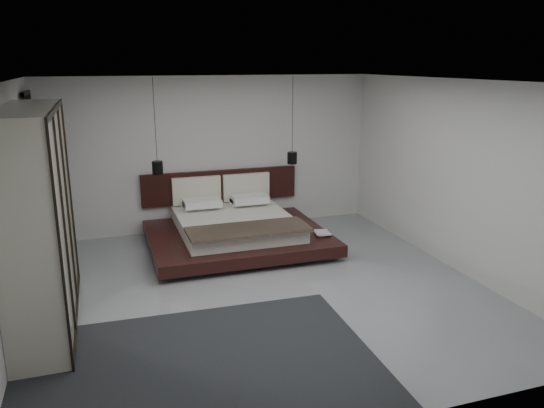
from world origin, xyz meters
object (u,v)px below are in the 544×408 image
object	(u,v)px
pendant_right	(292,158)
rug	(198,370)
lattice_screen	(35,176)
pendant_left	(157,167)
wardrobe	(38,219)
bed	(235,228)

from	to	relation	value
pendant_right	rug	xyz separation A→B (m)	(-2.52, -4.07, -1.36)
lattice_screen	rug	bearing A→B (deg)	-67.14
pendant_left	wardrobe	bearing A→B (deg)	-123.98
lattice_screen	bed	size ratio (longest dim) A/B	0.89
pendant_right	wardrobe	bearing A→B (deg)	-148.93
wardrobe	rug	world-z (taller)	wardrobe
pendant_left	rug	xyz separation A→B (m)	(-0.13, -4.07, -1.33)
pendant_right	rug	distance (m)	4.98
lattice_screen	bed	distance (m)	3.28
wardrobe	rug	bearing A→B (deg)	-47.76
pendant_left	pendant_right	size ratio (longest dim) A/B	1.02
pendant_right	rug	world-z (taller)	pendant_right
pendant_left	pendant_right	world-z (taller)	same
lattice_screen	wardrobe	size ratio (longest dim) A/B	1.00
bed	wardrobe	bearing A→B (deg)	-145.36
bed	pendant_right	distance (m)	1.67
lattice_screen	rug	size ratio (longest dim) A/B	0.70
pendant_right	bed	bearing A→B (deg)	-158.51
pendant_left	wardrobe	xyz separation A→B (m)	(-1.63, -2.42, -0.06)
bed	lattice_screen	bearing A→B (deg)	169.92
pendant_right	rug	size ratio (longest dim) A/B	0.42
pendant_right	lattice_screen	bearing A→B (deg)	178.97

